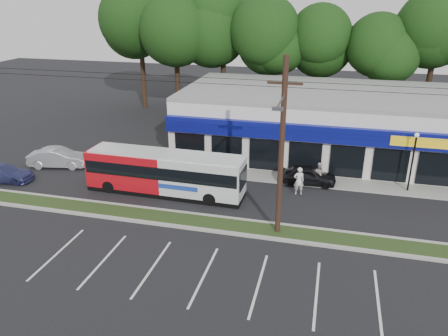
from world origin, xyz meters
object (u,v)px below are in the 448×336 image
object	(u,v)px
lamp_post	(413,155)
car_dark	(308,175)
car_silver	(58,158)
pedestrian_b	(319,174)
utility_pole	(278,144)
pedestrian_a	(299,181)
car_blue	(3,173)
metrobus	(165,172)

from	to	relation	value
lamp_post	car_dark	bearing A→B (deg)	-176.65
car_silver	pedestrian_b	size ratio (longest dim) A/B	2.72
utility_pole	pedestrian_a	world-z (taller)	utility_pole
utility_pole	car_blue	world-z (taller)	utility_pole
utility_pole	pedestrian_b	world-z (taller)	utility_pole
car_silver	car_blue	world-z (taller)	car_silver
car_silver	car_blue	distance (m)	4.19
utility_pole	metrobus	size ratio (longest dim) A/B	4.57
metrobus	utility_pole	bearing A→B (deg)	-22.79
car_dark	pedestrian_b	distance (m)	0.78
car_dark	pedestrian_a	world-z (taller)	pedestrian_a
metrobus	pedestrian_b	world-z (taller)	metrobus
utility_pole	lamp_post	world-z (taller)	utility_pole
utility_pole	pedestrian_a	distance (m)	7.18
car_blue	lamp_post	bearing A→B (deg)	-88.36
utility_pole	car_silver	size ratio (longest dim) A/B	10.93
lamp_post	pedestrian_a	xyz separation A→B (m)	(-7.32, -2.28, -1.68)
lamp_post	car_silver	size ratio (longest dim) A/B	0.93
utility_pole	car_dark	bearing A→B (deg)	79.95
lamp_post	car_blue	distance (m)	28.99
lamp_post	pedestrian_b	bearing A→B (deg)	-177.18
car_dark	car_blue	size ratio (longest dim) A/B	0.92
car_dark	metrobus	bearing A→B (deg)	109.83
pedestrian_a	pedestrian_b	distance (m)	2.34
car_dark	pedestrian_a	distance (m)	1.97
utility_pole	pedestrian_b	bearing A→B (deg)	74.61
metrobus	car_blue	distance (m)	12.34
metrobus	car_blue	xyz separation A→B (m)	(-12.26, -1.00, -0.92)
car_blue	pedestrian_b	world-z (taller)	pedestrian_b
lamp_post	pedestrian_a	distance (m)	7.85
car_dark	pedestrian_a	xyz separation A→B (m)	(-0.48, -1.88, 0.31)
metrobus	pedestrian_b	bearing A→B (deg)	22.90
lamp_post	car_silver	xyz separation A→B (m)	(-26.14, -1.80, -1.92)
lamp_post	pedestrian_b	size ratio (longest dim) A/B	2.53
lamp_post	metrobus	bearing A→B (deg)	-165.11
car_blue	pedestrian_a	size ratio (longest dim) A/B	2.20
car_blue	pedestrian_b	bearing A→B (deg)	-86.31
car_dark	car_blue	xyz separation A→B (m)	(-21.59, -4.90, -0.05)
car_blue	pedestrian_b	xyz separation A→B (m)	(22.35, 5.00, 0.21)
car_silver	car_blue	bearing A→B (deg)	135.11
pedestrian_b	pedestrian_a	bearing A→B (deg)	75.76
car_dark	pedestrian_b	bearing A→B (deg)	-85.30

